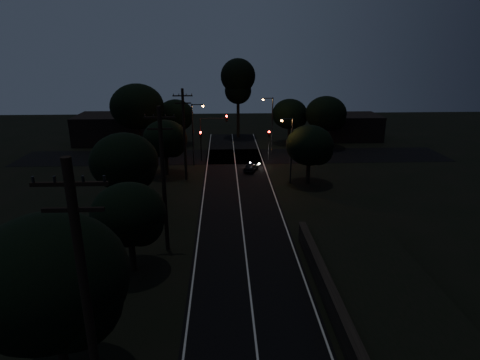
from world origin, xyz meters
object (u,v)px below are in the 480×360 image
utility_pole_near (90,328)px  utility_pole_mid (163,178)px  utility_pole_far (184,133)px  signal_right (269,140)px  signal_left (201,140)px  car (251,167)px  tall_pine (238,81)px  streetlight_b (271,121)px  signal_mast (213,129)px  streetlight_a (194,130)px  streetlight_c (290,146)px

utility_pole_near → utility_pole_mid: 17.01m
utility_pole_far → signal_right: 13.53m
utility_pole_near → signal_left: 42.15m
car → signal_right: bearing=-98.4°
utility_pole_near → tall_pine: size_ratio=0.92×
tall_pine → streetlight_b: tall_pine is taller
utility_pole_near → streetlight_b: utility_pole_near is taller
utility_pole_mid → signal_left: 25.19m
utility_pole_mid → signal_mast: (3.09, 24.99, -1.40)m
utility_pole_near → signal_right: utility_pole_near is taller
signal_left → streetlight_a: (-0.71, -1.99, 1.80)m
utility_pole_near → streetlight_c: 34.17m
signal_left → signal_mast: bearing=0.1°
utility_pole_mid → signal_left: utility_pole_mid is taller
tall_pine → signal_right: (3.60, -15.01, -6.55)m
signal_mast → signal_right: bearing=-0.0°
tall_pine → streetlight_a: tall_pine is taller
utility_pole_far → streetlight_a: 6.10m
streetlight_b → streetlight_c: size_ratio=1.07×
utility_pole_near → streetlight_a: size_ratio=1.50×
car → streetlight_a: bearing=-3.3°
signal_mast → streetlight_c: streetlight_c is taller
utility_pole_near → utility_pole_far: size_ratio=1.14×
streetlight_b → utility_pole_near: bearing=-103.8°
utility_pole_far → streetlight_b: bearing=46.7°
signal_right → utility_pole_near: bearing=-104.2°
tall_pine → streetlight_b: (4.31, -11.00, -4.75)m
utility_pole_far → signal_right: utility_pole_far is taller
utility_pole_far → signal_left: bearing=80.1°
utility_pole_near → streetlight_a: 40.04m
utility_pole_mid → streetlight_c: (11.83, 15.00, -1.39)m
signal_right → utility_pole_mid: bearing=-113.0°
utility_pole_near → streetlight_a: bearing=89.0°
streetlight_a → streetlight_b: size_ratio=1.00×
signal_left → streetlight_c: streetlight_c is taller
streetlight_b → tall_pine: bearing=111.4°
streetlight_b → car: streetlight_b is taller
streetlight_c → utility_pole_far: bearing=170.4°
utility_pole_near → signal_mast: 42.15m
utility_pole_mid → streetlight_c: size_ratio=1.47×
tall_pine → signal_left: tall_pine is taller
streetlight_b → streetlight_c: 14.01m
utility_pole_near → car: size_ratio=3.70×
tall_pine → car: 21.95m
signal_right → streetlight_c: streetlight_c is taller
signal_left → streetlight_a: 2.77m
signal_mast → utility_pole_far: bearing=-111.1°
utility_pole_mid → car: (7.88, 19.93, -5.19)m
utility_pole_far → streetlight_b: (11.31, 12.00, -0.85)m
signal_right → streetlight_b: (0.71, 4.01, 1.80)m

